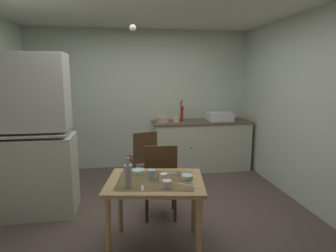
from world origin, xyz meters
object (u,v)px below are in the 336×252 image
mixing_bowl_counter (163,120)px  mug_dark (152,174)px  chair_far_side (161,180)px  hutch_cabinet (31,141)px  dining_table (155,191)px  sink_basin (220,116)px  serving_bowl_wide (187,177)px  chair_by_counter (143,157)px  glass_bottle (128,175)px  hand_pump (182,112)px

mixing_bowl_counter → mug_dark: (-0.44, -2.27, -0.19)m
chair_far_side → mug_dark: (-0.16, -0.53, 0.27)m
hutch_cabinet → dining_table: size_ratio=1.90×
sink_basin → chair_far_side: 2.30m
sink_basin → mixing_bowl_counter: bearing=-177.3°
sink_basin → mixing_bowl_counter: 1.07m
mixing_bowl_counter → dining_table: 2.40m
hutch_cabinet → dining_table: (1.42, -0.99, -0.32)m
sink_basin → serving_bowl_wide: sink_basin is taller
mixing_bowl_counter → mug_dark: mixing_bowl_counter is taller
chair_far_side → chair_by_counter: size_ratio=1.07×
mixing_bowl_counter → chair_by_counter: 0.89m
sink_basin → glass_bottle: bearing=-124.7°
dining_table → glass_bottle: (-0.27, -0.12, 0.22)m
hutch_cabinet → dining_table: 1.76m
mug_dark → glass_bottle: size_ratio=0.32×
sink_basin → hand_pump: (-0.70, 0.05, 0.09)m
hand_pump → dining_table: (-0.77, -2.44, -0.46)m
chair_far_side → hutch_cabinet: bearing=165.6°
mixing_bowl_counter → mug_dark: 2.32m
glass_bottle → mixing_bowl_counter: bearing=74.6°
mixing_bowl_counter → dining_table: mixing_bowl_counter is taller
chair_by_counter → mug_dark: chair_by_counter is taller
mixing_bowl_counter → mug_dark: bearing=-100.9°
glass_bottle → chair_far_side: bearing=61.0°
hand_pump → sink_basin: bearing=-3.7°
chair_far_side → mug_dark: bearing=-106.8°
serving_bowl_wide → glass_bottle: bearing=-167.9°
mixing_bowl_counter → chair_far_side: size_ratio=0.22×
mixing_bowl_counter → mug_dark: size_ratio=2.36×
chair_far_side → serving_bowl_wide: chair_far_side is taller
hutch_cabinet → serving_bowl_wide: 2.01m
mixing_bowl_counter → serving_bowl_wide: mixing_bowl_counter is taller
sink_basin → mixing_bowl_counter: sink_basin is taller
dining_table → chair_by_counter: (0.00, 1.71, -0.14)m
dining_table → mug_dark: mug_dark is taller
hand_pump → mixing_bowl_counter: bearing=-165.2°
dining_table → chair_far_side: chair_far_side is taller
hand_pump → dining_table: 2.60m
glass_bottle → hand_pump: bearing=67.9°
hutch_cabinet → mug_dark: (1.39, -0.92, -0.17)m
hutch_cabinet → dining_table: hutch_cabinet is taller
chair_by_counter → serving_bowl_wide: (0.32, -1.71, 0.27)m
dining_table → serving_bowl_wide: serving_bowl_wide is taller
mixing_bowl_counter → serving_bowl_wide: size_ratio=1.82×
hutch_cabinet → glass_bottle: 1.61m
mixing_bowl_counter → sink_basin: bearing=2.7°
mixing_bowl_counter → chair_by_counter: size_ratio=0.24×
mixing_bowl_counter → chair_by_counter: bearing=-123.2°
hand_pump → dining_table: hand_pump is taller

